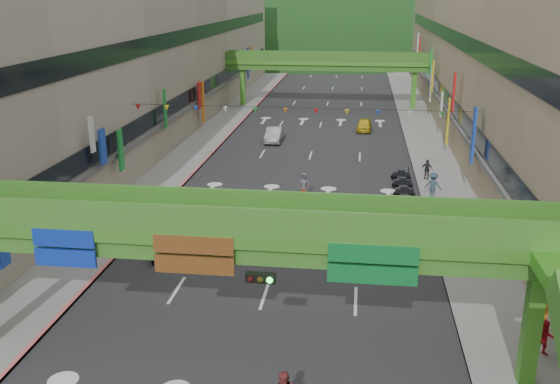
{
  "coord_description": "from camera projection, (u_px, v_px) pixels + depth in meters",
  "views": [
    {
      "loc": [
        4.33,
        -15.53,
        14.41
      ],
      "look_at": [
        0.0,
        18.0,
        3.5
      ],
      "focal_mm": 40.0,
      "sensor_mm": 36.0,
      "label": 1
    }
  ],
  "objects": [
    {
      "name": "road_slab",
      "position": [
        318.0,
        132.0,
        66.8
      ],
      "size": [
        18.0,
        140.0,
        0.02
      ],
      "primitive_type": "cube",
      "color": "#28282B",
      "rests_on": "ground"
    },
    {
      "name": "building_row_left",
      "position": [
        142.0,
        40.0,
        66.21
      ],
      "size": [
        12.8,
        95.0,
        19.0
      ],
      "color": "#9E937F",
      "rests_on": "ground"
    },
    {
      "name": "overpass_near",
      "position": [
        261.0,
        253.0,
        22.98
      ],
      "size": [
        28.0,
        12.27,
        7.1
      ],
      "color": "#4C9E2D",
      "rests_on": "ground"
    },
    {
      "name": "scooter_rider_left",
      "position": [
        156.0,
        244.0,
        34.64
      ],
      "size": [
        1.01,
        1.6,
        2.05
      ],
      "color": "#9998A1",
      "rests_on": "ground"
    },
    {
      "name": "pedestrian_red",
      "position": [
        545.0,
        342.0,
        25.44
      ],
      "size": [
        0.78,
        0.62,
        1.56
      ],
      "primitive_type": "imported",
      "rotation": [
        0.0,
        0.0,
        0.04
      ],
      "color": "red",
      "rests_on": "ground"
    },
    {
      "name": "scooter_rider_far",
      "position": [
        304.0,
        186.0,
        44.77
      ],
      "size": [
        0.89,
        1.6,
        2.07
      ],
      "color": "maroon",
      "rests_on": "ground"
    },
    {
      "name": "curb_left",
      "position": [
        235.0,
        129.0,
        67.88
      ],
      "size": [
        0.2,
        140.0,
        0.18
      ],
      "primitive_type": "cube",
      "color": "#CC5959",
      "rests_on": "ground"
    },
    {
      "name": "parked_scooter_row",
      "position": [
        404.0,
        186.0,
        46.5
      ],
      "size": [
        1.6,
        7.17,
        1.08
      ],
      "color": "black",
      "rests_on": "ground"
    },
    {
      "name": "car_silver",
      "position": [
        274.0,
        135.0,
        62.38
      ],
      "size": [
        1.6,
        4.39,
        1.44
      ],
      "primitive_type": "imported",
      "rotation": [
        0.0,
        0.0,
        0.02
      ],
      "color": "#AFAEB7",
      "rests_on": "ground"
    },
    {
      "name": "hill_right",
      "position": [
        432.0,
        42.0,
        186.45
      ],
      "size": [
        208.0,
        176.0,
        128.0
      ],
      "primitive_type": "ellipsoid",
      "color": "#1C4419",
      "rests_on": "ground"
    },
    {
      "name": "overpass_far",
      "position": [
        327.0,
        65.0,
        79.3
      ],
      "size": [
        28.0,
        2.2,
        7.1
      ],
      "color": "#4C9E2D",
      "rests_on": "ground"
    },
    {
      "name": "sidewalk_left",
      "position": [
        218.0,
        129.0,
        68.12
      ],
      "size": [
        4.0,
        140.0,
        0.15
      ],
      "primitive_type": "cube",
      "color": "gray",
      "rests_on": "ground"
    },
    {
      "name": "car_yellow",
      "position": [
        364.0,
        125.0,
        67.25
      ],
      "size": [
        1.74,
        3.91,
        1.31
      ],
      "primitive_type": "imported",
      "rotation": [
        0.0,
        0.0,
        -0.05
      ],
      "color": "gold",
      "rests_on": "ground"
    },
    {
      "name": "pedestrian_dark",
      "position": [
        427.0,
        171.0,
        49.49
      ],
      "size": [
        1.01,
        0.67,
        1.59
      ],
      "primitive_type": "imported",
      "rotation": [
        0.0,
        0.0,
        -0.33
      ],
      "color": "black",
      "rests_on": "ground"
    },
    {
      "name": "bunting_string",
      "position": [
        301.0,
        111.0,
        46.1
      ],
      "size": [
        26.0,
        0.36,
        0.47
      ],
      "color": "black",
      "rests_on": "ground"
    },
    {
      "name": "building_row_right",
      "position": [
        511.0,
        44.0,
        61.59
      ],
      "size": [
        12.8,
        95.0,
        19.0
      ],
      "color": "gray",
      "rests_on": "ground"
    },
    {
      "name": "curb_right",
      "position": [
        404.0,
        134.0,
        65.67
      ],
      "size": [
        0.2,
        140.0,
        0.18
      ],
      "primitive_type": "cube",
      "color": "gray",
      "rests_on": "ground"
    },
    {
      "name": "sidewalk_right",
      "position": [
        423.0,
        134.0,
        65.44
      ],
      "size": [
        4.0,
        140.0,
        0.15
      ],
      "primitive_type": "cube",
      "color": "gray",
      "rests_on": "ground"
    },
    {
      "name": "pedestrian_blue",
      "position": [
        433.0,
        187.0,
        44.99
      ],
      "size": [
        0.98,
        0.76,
        1.87
      ],
      "primitive_type": "imported",
      "rotation": [
        0.0,
        0.0,
        2.89
      ],
      "color": "#283F4D",
      "rests_on": "ground"
    },
    {
      "name": "hill_left",
      "position": [
        292.0,
        46.0,
        172.45
      ],
      "size": [
        168.0,
        140.0,
        112.0
      ],
      "primitive_type": "ellipsoid",
      "color": "#1C4419",
      "rests_on": "ground"
    }
  ]
}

